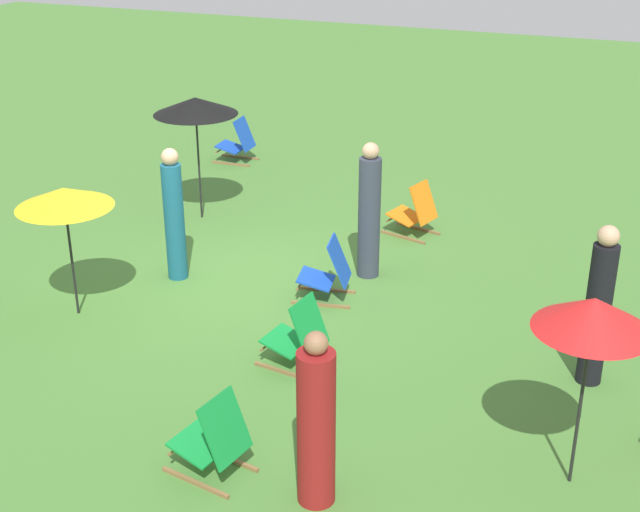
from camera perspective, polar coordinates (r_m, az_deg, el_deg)
ground_plane at (r=11.97m, az=-5.35°, el=-1.32°), size 40.00×40.00×0.00m
deckchair_1 at (r=8.14m, az=-6.95°, el=-11.77°), size 0.61×0.83×0.83m
deckchair_2 at (r=16.55m, az=-5.37°, el=7.33°), size 0.51×0.78×0.83m
deckchair_4 at (r=9.69m, az=-1.43°, el=-5.26°), size 0.58×0.82×0.83m
deckchair_7 at (r=13.19m, az=6.17°, el=2.86°), size 0.66×0.86×0.83m
deckchair_8 at (r=11.15m, az=0.51°, el=-1.10°), size 0.61×0.84×0.83m
umbrella_0 at (r=10.77m, az=-16.28°, el=3.65°), size 1.16×1.16×1.65m
umbrella_1 at (r=7.63m, az=17.32°, el=-3.65°), size 1.01×1.01×1.86m
umbrella_2 at (r=13.49m, az=-8.09°, el=9.62°), size 1.28×1.28×1.93m
person_0 at (r=11.71m, az=-9.46°, el=2.55°), size 0.33×0.33×1.81m
person_1 at (r=9.62m, az=17.60°, el=-3.27°), size 0.38×0.38×1.81m
person_2 at (r=11.63m, az=3.22°, el=2.76°), size 0.42×0.42×1.87m
person_3 at (r=7.56m, az=-0.25°, el=-10.90°), size 0.47×0.47×1.67m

